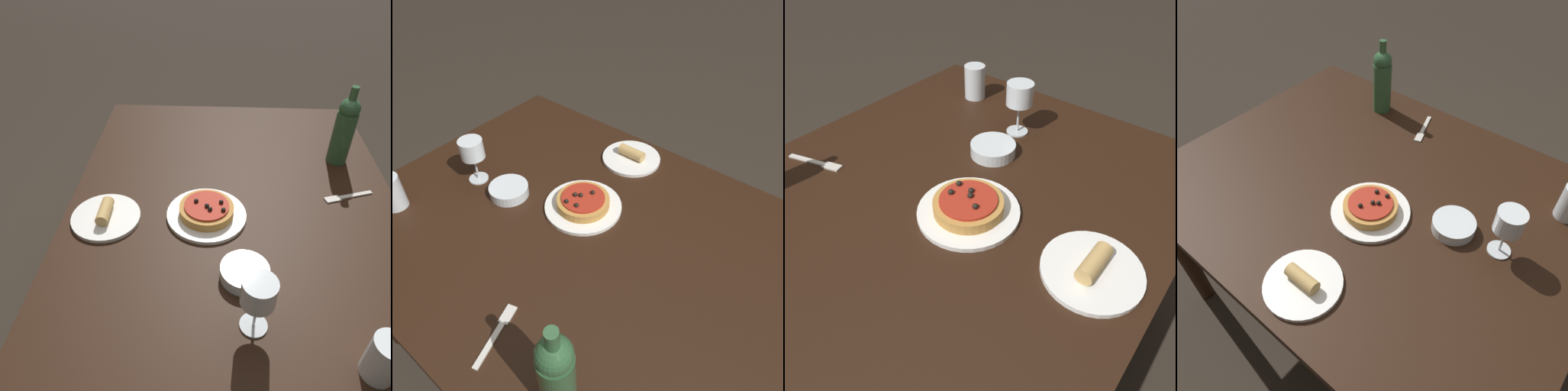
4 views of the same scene
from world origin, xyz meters
The scene contains 9 objects.
ground_plane centered at (0.00, 0.00, 0.00)m, with size 14.00×14.00×0.00m, color #2D261E.
dining_table centered at (0.00, 0.00, 0.65)m, with size 1.38×1.05×0.73m.
dinner_plate centered at (0.05, -0.09, 0.73)m, with size 0.24×0.24×0.01m.
pizza centered at (0.05, -0.09, 0.75)m, with size 0.17×0.17×0.05m.
wine_glass centered at (0.42, 0.03, 0.84)m, with size 0.08×0.08×0.16m.
wine_bottle centered at (-0.27, 0.38, 0.86)m, with size 0.07×0.07×0.28m.
side_bowl centered at (0.28, 0.02, 0.74)m, with size 0.13×0.13×0.03m.
fork centered at (-0.06, 0.36, 0.73)m, with size 0.07×0.17×0.00m.
side_plate centered at (0.08, -0.39, 0.74)m, with size 0.21×0.21×0.05m.
Camera 2 is at (-0.50, 0.57, 1.57)m, focal length 35.00 mm.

